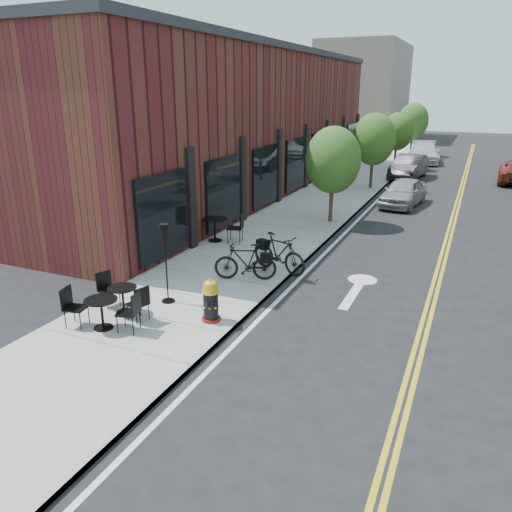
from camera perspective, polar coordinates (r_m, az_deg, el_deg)
The scene contains 18 objects.
ground at distance 12.54m, azimuth -0.24°, elevation -6.36°, with size 120.00×120.00×0.00m, color black.
sidewalk_near at distance 22.06m, azimuth 5.66°, elevation 4.79°, with size 4.00×70.00×0.12m, color #9E9B93.
building_near at distance 26.86m, azimuth -0.72°, elevation 14.78°, with size 5.00×28.00×7.00m, color #4A1719.
bg_building_left at distance 59.73m, azimuth 12.27°, elevation 17.93°, with size 8.00×14.00×10.00m, color #726656.
tree_near_a at distance 20.25m, azimuth 8.80°, elevation 10.77°, with size 2.20×2.20×3.81m.
tree_near_b at distance 27.99m, azimuth 13.31°, elevation 12.84°, with size 2.30×2.30×3.98m.
tree_near_c at distance 35.87m, azimuth 15.85°, elevation 13.51°, with size 2.10×2.10×3.67m.
tree_near_d at distance 43.76m, azimuth 17.53°, elevation 14.51°, with size 2.40×2.40×4.11m.
fire_hydrant at distance 11.67m, azimuth -5.20°, elevation -5.13°, with size 0.60×0.60×1.04m.
bicycle_left at distance 14.06m, azimuth -1.23°, elevation -0.66°, with size 0.50×1.77×1.07m, color black.
bicycle_right at distance 14.66m, azimuth 2.64°, elevation 0.33°, with size 0.55×1.93×1.16m, color black.
bistro_set_a at distance 11.77m, azimuth -17.24°, elevation -5.85°, with size 1.76×0.88×0.93m.
bistro_set_b at distance 12.43m, azimuth -14.99°, elevation -4.46°, with size 1.65×0.89×0.87m.
bistro_set_c at distance 17.75m, azimuth -4.73°, elevation 3.41°, with size 2.04×1.04×1.07m.
patio_umbrella at distance 12.49m, azimuth -10.36°, elevation 1.06°, with size 0.33×0.33×2.05m.
parked_car_a at distance 24.69m, azimuth 16.48°, elevation 7.00°, with size 1.53×3.79×1.29m, color #919498.
parked_car_b at distance 32.47m, azimuth 17.09°, elevation 9.71°, with size 1.53×4.38×1.44m, color black.
parked_car_c at distance 40.04m, azimuth 18.66°, elevation 11.13°, with size 2.07×5.09×1.48m, color silver.
Camera 1 is at (4.65, -10.37, 5.29)m, focal length 35.00 mm.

